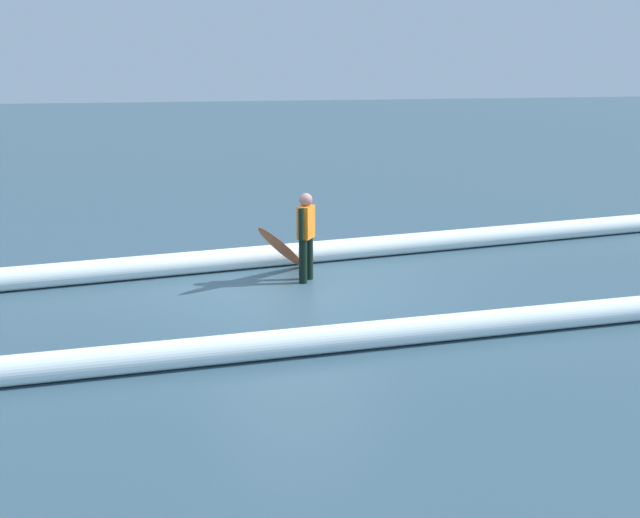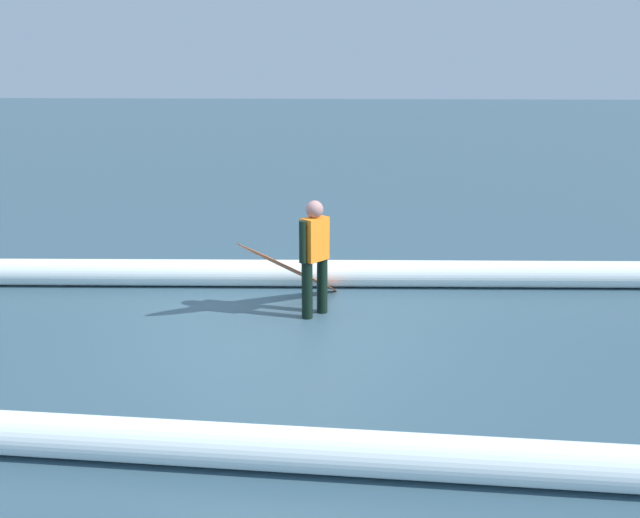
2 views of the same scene
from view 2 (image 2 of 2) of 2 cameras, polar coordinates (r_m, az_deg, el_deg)
ground_plane at (r=7.84m, az=-3.51°, el=-6.60°), size 169.05×169.05×0.00m
surfer at (r=8.19m, az=-0.47°, el=0.60°), size 0.37×0.49×1.50m
surfboard at (r=8.57m, az=-2.58°, el=-0.90°), size 1.37×1.65×1.08m
wave_crest_foreground at (r=9.57m, az=-4.83°, el=-1.23°), size 22.52×1.81×0.39m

